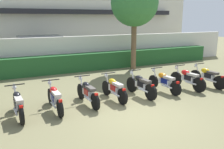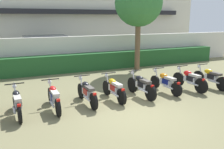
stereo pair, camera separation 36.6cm
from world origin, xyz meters
The scene contains 14 objects.
ground centered at (0.00, 0.00, 0.00)m, with size 60.00×60.00×0.00m, color olive.
building centered at (0.00, 15.69, 3.32)m, with size 25.77×6.50×6.63m.
compound_wall centered at (0.00, 7.87, 0.98)m, with size 24.48×0.30×1.95m, color silver.
hedge_row centered at (0.00, 7.17, 0.50)m, with size 19.59×0.70×1.00m, color #235628.
parked_car centered at (-1.09, 10.29, 0.94)m, with size 4.50×2.07×1.89m.
tree_far_side centered at (3.50, 6.28, 3.84)m, with size 2.73×2.73×5.24m.
motorcycle_in_row_1 centered at (-3.41, 1.61, 0.44)m, with size 0.60×1.80×0.95m.
motorcycle_in_row_2 centered at (-2.27, 1.69, 0.44)m, with size 0.60×1.89×0.94m.
motorcycle_in_row_3 centered at (-1.08, 1.77, 0.44)m, with size 0.60×1.90×0.95m.
motorcycle_in_row_4 centered at (-0.03, 1.79, 0.44)m, with size 0.60×1.82×0.95m.
motorcycle_in_row_5 centered at (1.11, 1.71, 0.46)m, with size 0.60×1.86×0.97m.
motorcycle_in_row_6 centered at (2.31, 1.80, 0.44)m, with size 0.60×1.90×0.94m.
motorcycle_in_row_7 centered at (3.47, 1.68, 0.46)m, with size 0.60×1.91×0.97m.
motorcycle_in_row_8 centered at (4.57, 1.61, 0.45)m, with size 0.60×1.95×0.97m.
Camera 1 is at (-3.83, -5.86, 2.99)m, focal length 38.21 mm.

